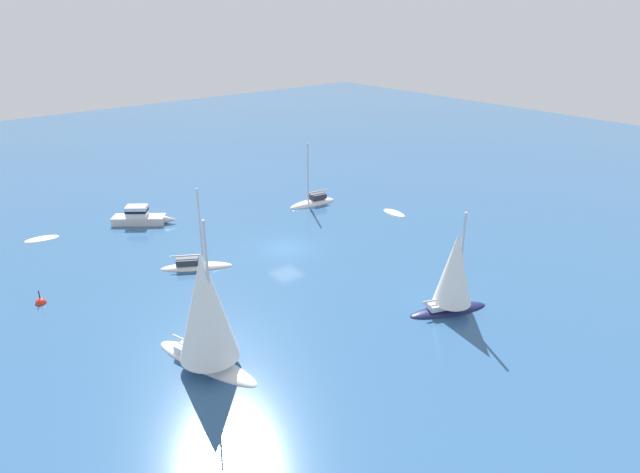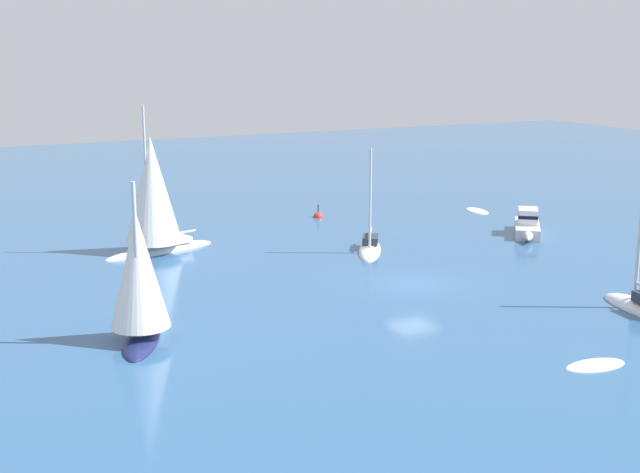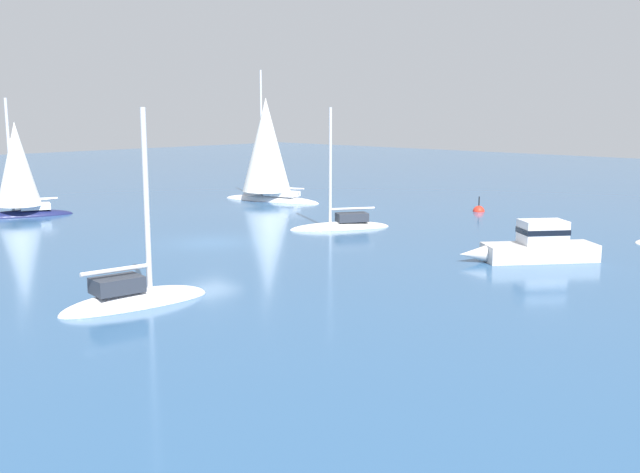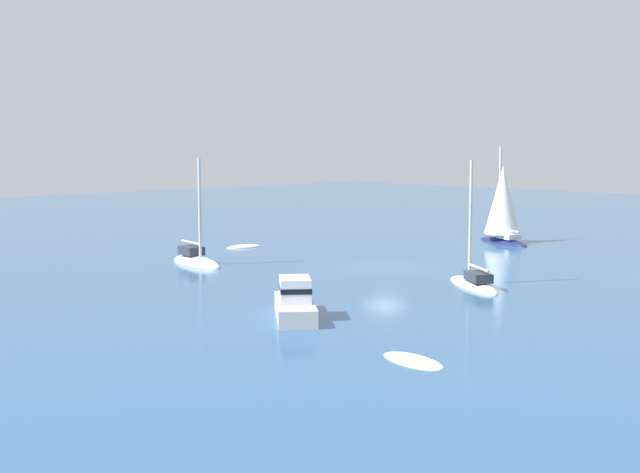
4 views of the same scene
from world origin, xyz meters
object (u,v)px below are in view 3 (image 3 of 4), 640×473
Objects in this scene: sailboat at (134,300)px; sailboat_1 at (341,225)px; sailboat_2 at (267,152)px; sailboat_3 at (18,173)px; cabin_cruiser at (536,246)px; channel_buoy at (479,211)px.

sailboat is 18.33m from sailboat_1.
sailboat_3 is (-16.31, 5.23, -0.85)m from sailboat_2.
channel_buoy is at bearing -100.91° from cabin_cruiser.
sailboat_3 is 29.70m from channel_buoy.
sailboat is at bearing 17.24° from cabin_cruiser.
sailboat_2 is 17.15m from sailboat_3.
sailboat_3 reaches higher than channel_buoy.
sailboat_1 is 14.35m from sailboat_2.
sailboat_1 is 12.42m from cabin_cruiser.
sailboat is 24.91m from sailboat_3.
sailboat is at bearing 112.88° from sailboat_2.
cabin_cruiser is 0.72× the size of sailboat_3.
sailboat_2 is 16.03m from channel_buoy.
cabin_cruiser is (-0.71, -12.39, 0.52)m from sailboat_1.
sailboat_1 is at bearing 142.28° from sailboat_3.
sailboat_2 is at bearing 45.98° from sailboat.
sailboat_2 reaches higher than sailboat_1.
sailboat_2 is at bearing -175.84° from sailboat_3.
sailboat_1 reaches higher than cabin_cruiser.
cabin_cruiser reaches higher than channel_buoy.
sailboat is 0.94× the size of sailboat_3.
cabin_cruiser is 16.11m from channel_buoy.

